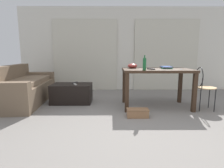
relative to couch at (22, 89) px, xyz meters
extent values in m
plane|color=gray|center=(2.41, -0.47, -0.31)|extent=(7.80, 7.80, 0.00)
cube|color=silver|center=(2.41, 1.55, 0.90)|extent=(6.28, 0.10, 2.43)
cube|color=beige|center=(1.21, 1.47, 0.73)|extent=(1.88, 0.03, 2.08)
cube|color=beige|center=(3.61, 1.47, 0.73)|extent=(1.88, 0.03, 2.08)
cube|color=brown|center=(0.05, 0.00, -0.10)|extent=(1.04, 2.07, 0.43)
cube|color=brown|center=(-0.29, -0.03, 0.31)|extent=(0.37, 2.01, 0.39)
cube|color=brown|center=(-0.03, 0.90, 0.19)|extent=(0.89, 0.27, 0.17)
cube|color=brown|center=(0.12, -0.89, 0.19)|extent=(0.89, 0.27, 0.17)
cube|color=#7D664F|center=(0.06, 0.41, 0.16)|extent=(0.69, 0.81, 0.10)
cube|color=#7D664F|center=(0.13, -0.39, 0.16)|extent=(0.69, 0.81, 0.10)
cube|color=black|center=(1.10, -0.01, -0.11)|extent=(0.86, 0.56, 0.42)
cube|color=#382619|center=(2.88, -0.36, 0.44)|extent=(1.34, 0.79, 0.05)
cube|color=#382619|center=(2.26, -0.71, 0.05)|extent=(0.07, 0.07, 0.73)
cube|color=#382619|center=(3.50, -0.71, 0.05)|extent=(0.07, 0.07, 0.73)
cube|color=#382619|center=(2.26, -0.02, 0.05)|extent=(0.07, 0.07, 0.73)
cube|color=#382619|center=(3.50, -0.02, 0.05)|extent=(0.07, 0.07, 0.73)
cylinder|color=tan|center=(3.79, -0.56, 0.12)|extent=(0.37, 0.37, 0.02)
cylinder|color=black|center=(3.90, -0.70, -0.10)|extent=(0.02, 0.02, 0.43)
cylinder|color=black|center=(3.93, -0.44, -0.10)|extent=(0.02, 0.02, 0.43)
cylinder|color=black|center=(3.64, -0.67, -0.10)|extent=(0.02, 0.02, 0.43)
cylinder|color=black|center=(3.67, -0.41, -0.10)|extent=(0.02, 0.02, 0.43)
torus|color=black|center=(3.66, -0.54, 0.32)|extent=(0.06, 0.37, 0.37)
cylinder|color=black|center=(3.64, -0.70, 0.23)|extent=(0.02, 0.02, 0.20)
cylinder|color=black|center=(3.68, -0.38, 0.23)|extent=(0.02, 0.02, 0.20)
cylinder|color=#195B2D|center=(2.58, -0.66, 0.57)|extent=(0.06, 0.06, 0.22)
cylinder|color=#195B2D|center=(2.58, -0.66, 0.71)|extent=(0.02, 0.02, 0.05)
ellipsoid|color=#9E3833|center=(2.42, -0.18, 0.51)|extent=(0.20, 0.20, 0.10)
cube|color=#2D7F56|center=(3.11, -0.27, 0.47)|extent=(0.25, 0.30, 0.02)
cube|color=#4C4C51|center=(3.09, -0.27, 0.49)|extent=(0.18, 0.31, 0.01)
cube|color=#33519E|center=(3.10, -0.26, 0.50)|extent=(0.20, 0.25, 0.01)
cube|color=#232326|center=(2.74, -0.50, 0.47)|extent=(0.13, 0.17, 0.02)
cube|color=#9EA0A5|center=(3.38, -0.42, 0.46)|extent=(0.06, 0.04, 0.00)
torus|color=#3372B2|center=(3.34, -0.44, 0.46)|extent=(0.03, 0.03, 0.00)
cube|color=#9EA0A5|center=(3.39, -0.44, 0.46)|extent=(0.06, 0.01, 0.00)
torus|color=#3372B2|center=(3.34, -0.44, 0.46)|extent=(0.03, 0.03, 0.00)
cube|color=#232326|center=(1.15, 0.13, 0.11)|extent=(0.10, 0.19, 0.02)
cube|color=#B7B7B2|center=(1.19, -0.09, 0.11)|extent=(0.10, 0.15, 0.02)
cube|color=#996B47|center=(2.43, -0.97, -0.26)|extent=(0.36, 0.18, 0.12)
cube|color=brown|center=(2.43, -0.97, -0.18)|extent=(0.37, 0.19, 0.02)
camera|label=1|loc=(1.97, -3.89, 0.73)|focal=28.51mm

